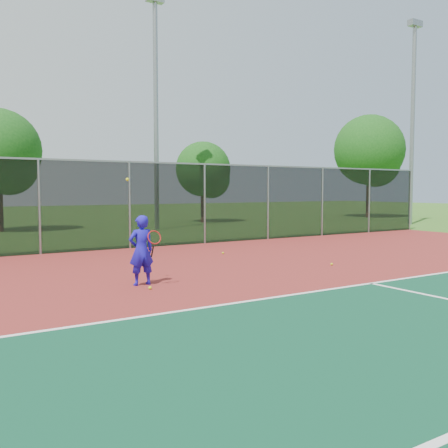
{
  "coord_description": "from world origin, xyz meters",
  "views": [
    {
      "loc": [
        -6.41,
        -4.38,
        2.07
      ],
      "look_at": [
        -0.52,
        5.0,
        1.3
      ],
      "focal_mm": 40.0,
      "sensor_mm": 36.0,
      "label": 1
    }
  ],
  "objects": [
    {
      "name": "ground",
      "position": [
        0.0,
        0.0,
        0.0
      ],
      "size": [
        120.0,
        120.0,
        0.0
      ],
      "primitive_type": "plane",
      "color": "#32631C",
      "rests_on": "ground"
    },
    {
      "name": "court_apron",
      "position": [
        0.0,
        2.0,
        0.01
      ],
      "size": [
        30.0,
        20.0,
        0.02
      ],
      "primitive_type": "cube",
      "color": "maroon",
      "rests_on": "ground"
    },
    {
      "name": "fence_back",
      "position": [
        0.0,
        12.0,
        1.56
      ],
      "size": [
        30.0,
        0.06,
        3.03
      ],
      "color": "black",
      "rests_on": "court_apron"
    },
    {
      "name": "tennis_player",
      "position": [
        -2.28,
        5.52,
        0.77
      ],
      "size": [
        0.59,
        0.6,
        2.29
      ],
      "color": "#1D14BB",
      "rests_on": "court_apron"
    },
    {
      "name": "practice_ball_0",
      "position": [
        3.14,
        5.37,
        0.06
      ],
      "size": [
        0.07,
        0.07,
        0.07
      ],
      "primitive_type": "sphere",
      "color": "#C8CC17",
      "rests_on": "court_apron"
    },
    {
      "name": "practice_ball_1",
      "position": [
        1.91,
        8.94,
        0.06
      ],
      "size": [
        0.07,
        0.07,
        0.07
      ],
      "primitive_type": "sphere",
      "color": "#C8CC17",
      "rests_on": "court_apron"
    },
    {
      "name": "practice_ball_4",
      "position": [
        -2.32,
        4.99,
        0.06
      ],
      "size": [
        0.07,
        0.07,
        0.07
      ],
      "primitive_type": "sphere",
      "color": "#C8CC17",
      "rests_on": "court_apron"
    },
    {
      "name": "floodlight_n",
      "position": [
        4.29,
        19.18,
        6.65
      ],
      "size": [
        0.9,
        0.4,
        11.76
      ],
      "color": "gray",
      "rests_on": "ground"
    },
    {
      "name": "floodlight_ne",
      "position": [
        18.52,
        14.66,
        6.65
      ],
      "size": [
        0.9,
        0.4,
        11.76
      ],
      "color": "gray",
      "rests_on": "ground"
    },
    {
      "name": "tree_back_left",
      "position": [
        -2.67,
        21.9,
        3.75
      ],
      "size": [
        4.07,
        4.07,
        5.98
      ],
      "color": "#321C12",
      "rests_on": "ground"
    },
    {
      "name": "tree_back_mid",
      "position": [
        9.17,
        22.69,
        3.16
      ],
      "size": [
        3.43,
        3.43,
        5.04
      ],
      "color": "#321C12",
      "rests_on": "ground"
    },
    {
      "name": "tree_back_right",
      "position": [
        22.17,
        20.99,
        4.7
      ],
      "size": [
        5.1,
        5.1,
        7.49
      ],
      "color": "#321C12",
      "rests_on": "ground"
    }
  ]
}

